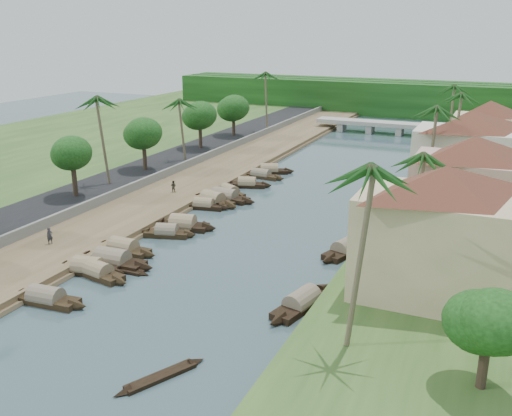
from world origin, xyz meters
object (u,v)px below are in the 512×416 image
at_px(person_near, 50,236).
at_px(sampan_1, 88,269).
at_px(building_near, 440,232).
at_px(sampan_0, 46,299).
at_px(bridge, 385,125).

bearing_deg(person_near, sampan_1, -84.94).
distance_m(building_near, person_near, 35.97).
xyz_separation_m(building_near, sampan_0, (-28.10, -11.41, -5.97)).
relative_size(bridge, person_near, 17.12).
relative_size(bridge, building_near, 1.89).
bearing_deg(building_near, person_near, -175.51).
distance_m(building_near, sampan_0, 30.91).
xyz_separation_m(sampan_0, sampan_1, (-0.83, 5.99, 0.00)).
bearing_deg(sampan_1, bridge, 72.07).
height_order(building_near, sampan_1, building_near).
distance_m(bridge, sampan_0, 85.90).
distance_m(building_near, sampan_1, 30.04).
distance_m(bridge, building_near, 76.54).
height_order(building_near, person_near, building_near).
relative_size(building_near, sampan_1, 1.99).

